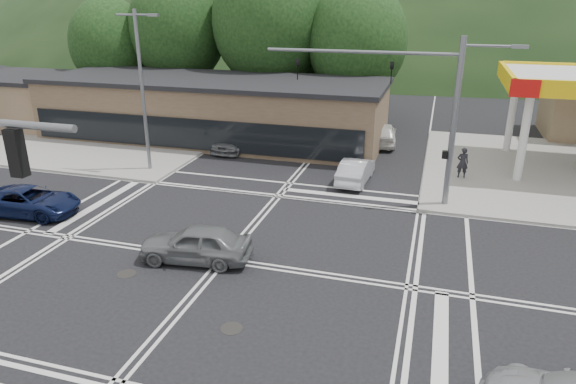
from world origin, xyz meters
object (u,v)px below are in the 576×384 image
(car_blue_west, at_px, (29,201))
(car_queue_a, at_px, (356,170))
(pedestrian, at_px, (463,163))
(car_queue_b, at_px, (383,134))
(car_grey_center, at_px, (196,243))
(car_northbound, at_px, (238,137))

(car_blue_west, bearing_deg, car_queue_a, -62.52)
(pedestrian, bearing_deg, car_blue_west, 20.87)
(car_blue_west, relative_size, pedestrian, 2.75)
(car_blue_west, xyz_separation_m, car_queue_a, (13.93, 8.81, 0.01))
(car_blue_west, distance_m, car_queue_b, 22.30)
(car_blue_west, height_order, car_grey_center, car_grey_center)
(car_queue_b, bearing_deg, pedestrian, 124.13)
(car_queue_a, bearing_deg, car_northbound, -24.33)
(car_queue_a, relative_size, car_northbound, 0.78)
(car_blue_west, relative_size, car_northbound, 0.91)
(car_blue_west, xyz_separation_m, pedestrian, (19.53, 10.81, 0.35))
(car_blue_west, bearing_deg, car_northbound, -26.19)
(car_queue_a, xyz_separation_m, pedestrian, (5.60, 1.99, 0.34))
(car_northbound, xyz_separation_m, pedestrian, (14.32, -2.53, 0.25))
(car_queue_a, relative_size, car_queue_b, 0.89)
(car_blue_west, relative_size, car_queue_b, 1.04)
(car_queue_a, bearing_deg, car_blue_west, 35.44)
(car_grey_center, xyz_separation_m, car_northbound, (-4.32, 15.29, 0.03))
(car_blue_west, relative_size, car_grey_center, 1.10)
(car_queue_b, bearing_deg, car_grey_center, 70.20)
(car_queue_b, bearing_deg, car_queue_a, 81.14)
(car_grey_center, height_order, pedestrian, pedestrian)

